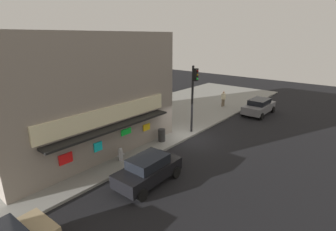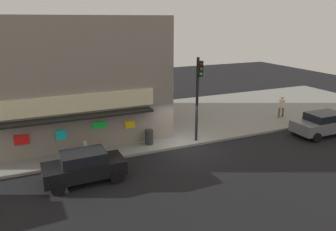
# 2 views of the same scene
# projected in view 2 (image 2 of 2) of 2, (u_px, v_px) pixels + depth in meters

# --- Properties ---
(ground_plane) EXTENTS (64.61, 64.61, 0.00)m
(ground_plane) POSITION_uv_depth(u_px,v_px,m) (185.00, 148.00, 20.13)
(ground_plane) COLOR black
(sidewalk) EXTENTS (43.08, 11.19, 0.16)m
(sidewalk) POSITION_uv_depth(u_px,v_px,m) (153.00, 122.00, 25.01)
(sidewalk) COLOR gray
(sidewalk) RESTS_ON ground_plane
(corner_building) EXTENTS (12.28, 10.83, 7.83)m
(corner_building) POSITION_uv_depth(u_px,v_px,m) (65.00, 74.00, 22.41)
(corner_building) COLOR gray
(corner_building) RESTS_ON sidewalk
(traffic_light) EXTENTS (0.32, 0.58, 5.39)m
(traffic_light) POSITION_uv_depth(u_px,v_px,m) (198.00, 89.00, 19.88)
(traffic_light) COLOR black
(traffic_light) RESTS_ON sidewalk
(fire_hydrant) EXTENTS (0.53, 0.29, 0.87)m
(fire_hydrant) POSITION_uv_depth(u_px,v_px,m) (85.00, 148.00, 18.61)
(fire_hydrant) COLOR #B2B2B7
(fire_hydrant) RESTS_ON sidewalk
(trash_can) EXTENTS (0.54, 0.54, 0.93)m
(trash_can) POSITION_uv_depth(u_px,v_px,m) (149.00, 137.00, 20.18)
(trash_can) COLOR #2D2D2D
(trash_can) RESTS_ON sidewalk
(pedestrian) EXTENTS (0.57, 0.53, 1.71)m
(pedestrian) POSITION_uv_depth(u_px,v_px,m) (282.00, 106.00, 25.58)
(pedestrian) COLOR brown
(pedestrian) RESTS_ON sidewalk
(parked_car_black) EXTENTS (3.97, 2.00, 1.57)m
(parked_car_black) POSITION_uv_depth(u_px,v_px,m) (84.00, 166.00, 15.75)
(parked_car_black) COLOR black
(parked_car_black) RESTS_ON ground_plane
(parked_car_grey) EXTENTS (4.50, 2.14, 1.58)m
(parked_car_grey) POSITION_uv_depth(u_px,v_px,m) (324.00, 123.00, 22.22)
(parked_car_grey) COLOR slate
(parked_car_grey) RESTS_ON ground_plane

